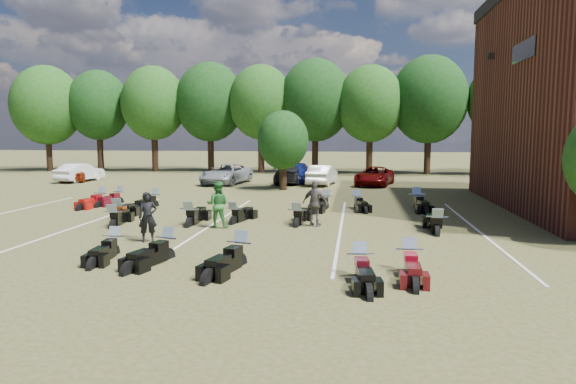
% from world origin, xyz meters
% --- Properties ---
extents(ground, '(160.00, 160.00, 0.00)m').
position_xyz_m(ground, '(0.00, 0.00, 0.00)').
color(ground, brown).
rests_on(ground, ground).
extents(car_0, '(2.71, 4.33, 1.38)m').
position_xyz_m(car_0, '(-17.84, 19.05, 0.69)').
color(car_0, maroon).
rests_on(car_0, ground).
extents(car_1, '(2.01, 4.23, 1.34)m').
position_xyz_m(car_1, '(-17.48, 18.77, 0.67)').
color(car_1, silver).
rests_on(car_1, ground).
extents(car_2, '(3.13, 5.33, 1.39)m').
position_xyz_m(car_2, '(-6.45, 18.51, 0.70)').
color(car_2, '#909498').
rests_on(car_2, ground).
extents(car_3, '(1.84, 4.46, 1.29)m').
position_xyz_m(car_3, '(-2.09, 19.31, 0.65)').
color(car_3, black).
rests_on(car_3, ground).
extents(car_4, '(2.02, 4.48, 1.49)m').
position_xyz_m(car_4, '(-1.75, 20.07, 0.75)').
color(car_4, '#0C1455').
rests_on(car_4, ground).
extents(car_5, '(1.97, 4.29, 1.36)m').
position_xyz_m(car_5, '(0.25, 18.71, 0.68)').
color(car_5, beige).
rests_on(car_5, ground).
extents(car_6, '(3.07, 4.92, 1.27)m').
position_xyz_m(car_6, '(3.79, 18.83, 0.63)').
color(car_6, '#5E0505').
rests_on(car_6, ground).
extents(car_7, '(2.16, 4.80, 1.37)m').
position_xyz_m(car_7, '(13.20, 19.00, 0.68)').
color(car_7, '#39393E').
rests_on(car_7, ground).
extents(person_black, '(0.71, 0.60, 1.65)m').
position_xyz_m(person_black, '(-4.20, -0.45, 0.82)').
color(person_black, black).
rests_on(person_black, ground).
extents(person_green, '(0.89, 0.72, 1.75)m').
position_xyz_m(person_green, '(-2.62, 2.34, 0.88)').
color(person_green, '#2A702C').
rests_on(person_green, ground).
extents(person_grey, '(1.12, 0.74, 1.77)m').
position_xyz_m(person_grey, '(1.01, 3.08, 0.89)').
color(person_grey, '#4E4943').
rests_on(person_grey, ground).
extents(motorcycle_2, '(0.83, 2.13, 1.16)m').
position_xyz_m(motorcycle_2, '(-4.47, -2.34, 0.00)').
color(motorcycle_2, black).
rests_on(motorcycle_2, ground).
extents(motorcycle_3, '(1.26, 2.37, 1.26)m').
position_xyz_m(motorcycle_3, '(-2.75, -2.62, 0.00)').
color(motorcycle_3, black).
rests_on(motorcycle_3, ground).
extents(motorcycle_4, '(1.26, 2.45, 1.31)m').
position_xyz_m(motorcycle_4, '(-0.55, -3.04, 0.00)').
color(motorcycle_4, black).
rests_on(motorcycle_4, ground).
extents(motorcycle_5, '(0.94, 2.26, 1.22)m').
position_xyz_m(motorcycle_5, '(2.67, -3.74, 0.00)').
color(motorcycle_5, black).
rests_on(motorcycle_5, ground).
extents(motorcycle_6, '(0.74, 2.22, 1.23)m').
position_xyz_m(motorcycle_6, '(3.93, -3.09, 0.00)').
color(motorcycle_6, '#4A0A0E').
rests_on(motorcycle_6, ground).
extents(motorcycle_8, '(1.03, 2.47, 1.34)m').
position_xyz_m(motorcycle_8, '(-6.96, 3.06, 0.00)').
color(motorcycle_8, black).
rests_on(motorcycle_8, ground).
extents(motorcycle_9, '(1.04, 2.35, 1.26)m').
position_xyz_m(motorcycle_9, '(-6.51, 1.74, 0.00)').
color(motorcycle_9, black).
rests_on(motorcycle_9, ground).
extents(motorcycle_10, '(0.79, 2.44, 1.36)m').
position_xyz_m(motorcycle_10, '(-3.76, 2.42, 0.00)').
color(motorcycle_10, black).
rests_on(motorcycle_10, ground).
extents(motorcycle_11, '(1.18, 2.29, 1.22)m').
position_xyz_m(motorcycle_11, '(-2.20, 3.20, 0.00)').
color(motorcycle_11, black).
rests_on(motorcycle_11, ground).
extents(motorcycle_12, '(0.93, 2.39, 1.30)m').
position_xyz_m(motorcycle_12, '(0.33, 2.96, 0.00)').
color(motorcycle_12, black).
rests_on(motorcycle_12, ground).
extents(motorcycle_13, '(0.83, 2.41, 1.33)m').
position_xyz_m(motorcycle_13, '(5.37, 1.94, 0.00)').
color(motorcycle_13, black).
rests_on(motorcycle_13, ground).
extents(motorcycle_14, '(1.09, 2.22, 1.19)m').
position_xyz_m(motorcycle_14, '(-9.39, 8.21, 0.00)').
color(motorcycle_14, '#4F0B16').
rests_on(motorcycle_14, ground).
extents(motorcycle_15, '(0.95, 2.31, 1.25)m').
position_xyz_m(motorcycle_15, '(-9.90, 7.30, 0.00)').
color(motorcycle_15, '#99100B').
rests_on(motorcycle_15, ground).
extents(motorcycle_16, '(1.00, 2.25, 1.21)m').
position_xyz_m(motorcycle_16, '(-7.11, 7.24, 0.00)').
color(motorcycle_16, black).
rests_on(motorcycle_16, ground).
extents(motorcycle_18, '(1.17, 2.26, 1.21)m').
position_xyz_m(motorcycle_18, '(2.61, 8.08, 0.00)').
color(motorcycle_18, black).
rests_on(motorcycle_18, ground).
extents(motorcycle_19, '(1.21, 2.34, 1.25)m').
position_xyz_m(motorcycle_19, '(1.15, 7.68, 0.00)').
color(motorcycle_19, black).
rests_on(motorcycle_19, ground).
extents(motorcycle_20, '(1.04, 2.56, 1.39)m').
position_xyz_m(motorcycle_20, '(5.41, 8.31, 0.00)').
color(motorcycle_20, black).
rests_on(motorcycle_20, ground).
extents(tree_line, '(56.00, 6.00, 9.79)m').
position_xyz_m(tree_line, '(-1.00, 29.00, 6.31)').
color(tree_line, black).
rests_on(tree_line, ground).
extents(young_tree_midfield, '(3.20, 3.20, 4.70)m').
position_xyz_m(young_tree_midfield, '(-2.00, 15.50, 3.09)').
color(young_tree_midfield, black).
rests_on(young_tree_midfield, ground).
extents(parking_lines, '(20.10, 14.00, 0.01)m').
position_xyz_m(parking_lines, '(-3.00, 3.00, 0.01)').
color(parking_lines, silver).
rests_on(parking_lines, ground).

